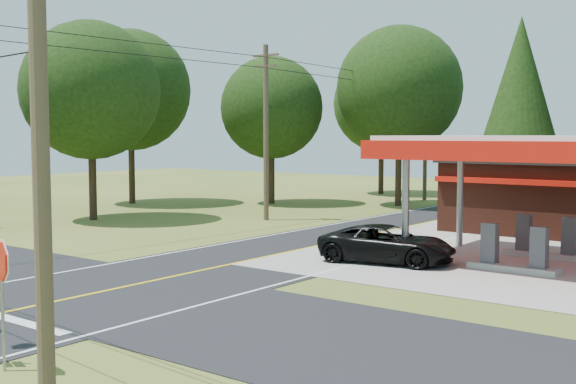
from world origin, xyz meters
The scene contains 11 objects.
ground centered at (0.00, 0.00, 0.00)m, with size 120.00×120.00×0.00m, color #4A5D21.
main_highway centered at (0.00, 0.00, 0.01)m, with size 8.00×120.00×0.02m, color black.
cross_road centered at (0.00, 0.00, 0.01)m, with size 70.00×7.00×0.02m, color black.
lane_center_yellow centered at (0.00, 0.00, 0.03)m, with size 0.15×110.00×0.00m, color yellow.
gas_canopy centered at (9.00, 13.00, 4.27)m, with size 10.60×7.40×4.88m.
utility_pole_near_right centered at (7.50, -7.00, 5.96)m, with size 1.80×0.30×11.50m.
utility_pole_far_left centered at (-8.00, 18.00, 5.20)m, with size 1.80×0.30×10.00m.
utility_pole_north centered at (-6.50, 35.00, 4.75)m, with size 0.30×0.30×9.50m.
treeline_backdrop centered at (0.82, 24.01, 7.49)m, with size 70.27×51.59×13.30m.
suv_car centered at (4.50, 10.00, 0.72)m, with size 5.17×5.17×1.44m, color black.
octagonal_stop_sign centered at (4.50, -6.01, 2.12)m, with size 0.94×0.27×2.81m.
Camera 1 is at (18.11, -14.06, 4.91)m, focal length 45.00 mm.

